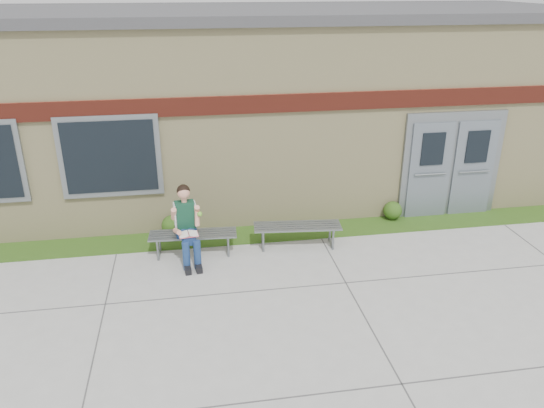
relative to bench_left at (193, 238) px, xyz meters
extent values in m
plane|color=#9E9E99|center=(1.54, -2.00, -0.33)|extent=(80.00, 80.00, 0.00)
cube|color=#274512|center=(1.54, 0.60, -0.32)|extent=(16.00, 0.80, 0.02)
cube|color=beige|center=(1.54, 4.00, 1.67)|extent=(16.00, 6.00, 4.00)
cube|color=#3F3F42|center=(1.54, 4.00, 3.77)|extent=(16.20, 6.20, 0.20)
cube|color=maroon|center=(1.54, 0.97, 2.27)|extent=(16.00, 0.06, 0.35)
cube|color=slate|center=(-1.46, 0.96, 1.37)|extent=(1.90, 0.08, 1.60)
cube|color=black|center=(-1.46, 0.92, 1.37)|extent=(1.70, 0.04, 1.40)
cube|color=slate|center=(5.54, 0.96, 0.82)|extent=(2.20, 0.08, 2.30)
cube|color=slate|center=(5.04, 0.91, 0.72)|extent=(0.92, 0.06, 2.10)
cube|color=slate|center=(6.04, 0.91, 0.72)|extent=(0.92, 0.06, 2.10)
cube|color=slate|center=(0.00, 0.00, 0.08)|extent=(1.65, 0.55, 0.03)
cube|color=slate|center=(-0.65, 0.00, -0.14)|extent=(0.07, 0.45, 0.37)
cube|color=slate|center=(0.65, 0.00, -0.14)|extent=(0.07, 0.45, 0.37)
cube|color=slate|center=(2.00, 0.00, 0.09)|extent=(1.72, 0.63, 0.03)
cube|color=slate|center=(1.33, 0.00, -0.13)|extent=(0.09, 0.47, 0.38)
cube|color=slate|center=(2.67, 0.00, -0.13)|extent=(0.09, 0.47, 0.38)
cube|color=navy|center=(-0.12, -0.05, 0.18)|extent=(0.40, 0.30, 0.17)
cube|color=#0E331D|center=(-0.12, -0.07, 0.52)|extent=(0.37, 0.25, 0.50)
sphere|color=#E1967C|center=(-0.12, -0.08, 0.96)|extent=(0.25, 0.25, 0.23)
sphere|color=black|center=(-0.12, -0.06, 0.98)|extent=(0.26, 0.26, 0.24)
cylinder|color=navy|center=(-0.19, -0.34, 0.21)|extent=(0.21, 0.47, 0.16)
cylinder|color=navy|center=(0.01, -0.32, 0.21)|extent=(0.21, 0.47, 0.16)
cylinder|color=navy|center=(-0.14, -0.60, -0.05)|extent=(0.13, 0.13, 0.55)
cylinder|color=navy|center=(0.06, -0.58, -0.05)|extent=(0.13, 0.13, 0.55)
cube|color=black|center=(-0.13, -0.67, -0.27)|extent=(0.14, 0.29, 0.11)
cube|color=black|center=(0.06, -0.65, -0.27)|extent=(0.14, 0.29, 0.11)
cylinder|color=#E1967C|center=(-0.32, -0.15, 0.59)|extent=(0.12, 0.25, 0.29)
cylinder|color=#E1967C|center=(0.09, -0.11, 0.59)|extent=(0.12, 0.25, 0.29)
cube|color=white|center=(-0.08, -0.46, 0.31)|extent=(0.36, 0.27, 0.02)
cube|color=#DD5365|center=(-0.08, -0.46, 0.30)|extent=(0.36, 0.29, 0.01)
sphere|color=#6FC033|center=(0.14, -0.26, 0.60)|extent=(0.09, 0.09, 0.09)
sphere|color=#274512|center=(-0.41, 0.85, -0.10)|extent=(0.41, 0.41, 0.41)
sphere|color=#274512|center=(4.28, 0.85, -0.11)|extent=(0.39, 0.39, 0.39)
camera|label=1|loc=(0.02, -9.02, 4.49)|focal=35.00mm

